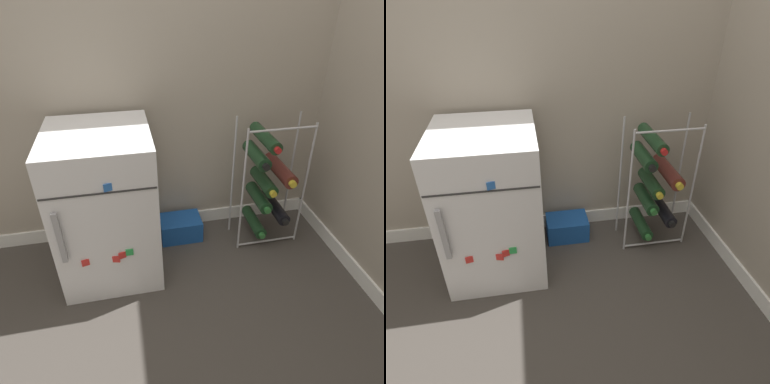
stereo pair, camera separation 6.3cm
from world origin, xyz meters
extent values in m
plane|color=#423D38|center=(0.00, 0.00, 0.00)|extent=(14.00, 14.00, 0.00)
cube|color=#9E9384|center=(0.00, 0.67, 1.25)|extent=(6.89, 0.06, 2.50)
cube|color=white|center=(0.00, 0.63, 0.04)|extent=(6.89, 0.01, 0.09)
cube|color=white|center=(-0.37, 0.35, 0.41)|extent=(0.50, 0.53, 0.82)
cube|color=#2D2D2D|center=(-0.37, 0.08, 0.65)|extent=(0.49, 0.00, 0.01)
cube|color=#9E9EA3|center=(-0.57, 0.06, 0.45)|extent=(0.02, 0.02, 0.27)
cube|color=red|center=(-0.49, 0.08, 0.28)|extent=(0.04, 0.01, 0.04)
cube|color=blue|center=(-0.33, 0.08, 0.68)|extent=(0.04, 0.02, 0.04)
cube|color=red|center=(-0.34, 0.08, 0.27)|extent=(0.04, 0.01, 0.04)
cube|color=red|center=(-0.31, 0.08, 0.29)|extent=(0.04, 0.02, 0.04)
cube|color=green|center=(-0.28, 0.08, 0.30)|extent=(0.04, 0.01, 0.04)
cylinder|color=#B2B2B7|center=(0.37, 0.32, 0.39)|extent=(0.01, 0.01, 0.79)
cylinder|color=#B2B2B7|center=(0.75, 0.32, 0.39)|extent=(0.01, 0.01, 0.79)
cylinder|color=#B2B2B7|center=(0.37, 0.50, 0.39)|extent=(0.01, 0.01, 0.79)
cylinder|color=#B2B2B7|center=(0.75, 0.50, 0.39)|extent=(0.01, 0.01, 0.79)
cylinder|color=#B2B2B7|center=(0.56, 0.32, 0.02)|extent=(0.38, 0.01, 0.01)
cylinder|color=#B2B2B7|center=(0.56, 0.32, 0.77)|extent=(0.38, 0.01, 0.01)
cylinder|color=#19381E|center=(0.50, 0.41, 0.11)|extent=(0.07, 0.26, 0.07)
cylinder|color=#2D7033|center=(0.50, 0.27, 0.11)|extent=(0.03, 0.02, 0.03)
cylinder|color=black|center=(0.63, 0.41, 0.21)|extent=(0.07, 0.30, 0.07)
cylinder|color=black|center=(0.63, 0.25, 0.21)|extent=(0.04, 0.02, 0.04)
cylinder|color=#19381E|center=(0.52, 0.41, 0.30)|extent=(0.08, 0.25, 0.08)
cylinder|color=#2D7033|center=(0.52, 0.28, 0.30)|extent=(0.04, 0.02, 0.04)
cylinder|color=#19381E|center=(0.54, 0.41, 0.41)|extent=(0.08, 0.26, 0.08)
cylinder|color=gold|center=(0.54, 0.27, 0.41)|extent=(0.04, 0.02, 0.04)
cylinder|color=#56231E|center=(0.63, 0.41, 0.47)|extent=(0.08, 0.31, 0.08)
cylinder|color=gold|center=(0.63, 0.25, 0.47)|extent=(0.04, 0.02, 0.04)
cylinder|color=#19381E|center=(0.47, 0.41, 0.58)|extent=(0.08, 0.26, 0.08)
cylinder|color=black|center=(0.47, 0.27, 0.58)|extent=(0.04, 0.02, 0.04)
cylinder|color=#19381E|center=(0.51, 0.41, 0.69)|extent=(0.07, 0.31, 0.07)
cylinder|color=red|center=(0.51, 0.25, 0.69)|extent=(0.03, 0.02, 0.03)
cube|color=#194C9E|center=(0.05, 0.51, 0.07)|extent=(0.26, 0.18, 0.14)
camera|label=1|loc=(-0.24, -1.19, 1.43)|focal=32.00mm
camera|label=2|loc=(-0.18, -1.20, 1.43)|focal=32.00mm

